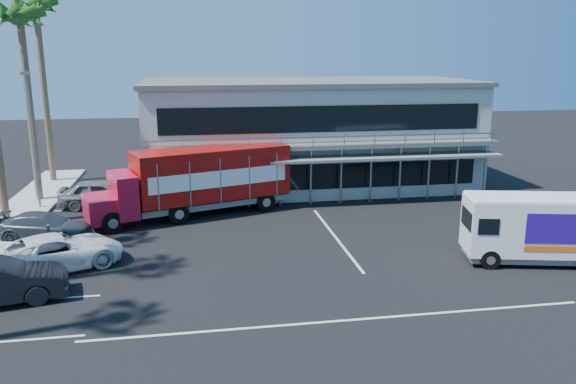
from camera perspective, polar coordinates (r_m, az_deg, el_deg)
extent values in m
plane|color=black|center=(25.63, 2.12, -6.93)|extent=(120.00, 120.00, 0.00)
cube|color=#A1A89A|center=(39.64, 2.05, 5.80)|extent=(22.00, 10.00, 7.00)
cube|color=#515454|center=(39.29, 2.10, 11.08)|extent=(22.40, 10.40, 0.30)
cube|color=#515454|center=(34.22, 3.94, 4.64)|extent=(22.00, 1.20, 0.25)
cube|color=gray|center=(33.61, 4.17, 5.33)|extent=(22.00, 0.08, 0.90)
cube|color=slate|center=(34.05, 4.03, 3.40)|extent=(22.00, 1.80, 0.15)
cube|color=black|center=(35.15, 3.66, 1.58)|extent=(20.00, 0.06, 1.60)
cube|color=black|center=(34.56, 3.76, 7.41)|extent=(20.00, 0.06, 1.60)
cylinder|color=brown|center=(37.91, -24.69, 7.22)|extent=(0.44, 0.44, 11.00)
sphere|color=#154313|center=(37.79, -25.60, 15.81)|extent=(1.10, 1.10, 1.10)
cylinder|color=brown|center=(43.27, -23.44, 8.70)|extent=(0.44, 0.44, 12.00)
sphere|color=#154313|center=(43.27, -24.27, 16.88)|extent=(1.10, 1.10, 1.10)
cylinder|color=gray|center=(36.04, -24.48, 4.53)|extent=(0.14, 0.14, 8.00)
cube|color=gray|center=(35.69, -25.13, 10.87)|extent=(0.50, 0.25, 0.18)
cube|color=#A70D28|center=(31.38, -18.48, -1.59)|extent=(2.26, 2.84, 1.32)
cube|color=#A70D28|center=(31.45, -16.39, -0.27)|extent=(1.93, 2.96, 2.31)
cube|color=black|center=(31.30, -16.48, 0.91)|extent=(0.81, 2.23, 0.77)
cube|color=#9E1209|center=(32.65, -7.77, 1.99)|extent=(9.23, 5.45, 2.87)
cube|color=slate|center=(33.04, -7.68, -0.91)|extent=(9.10, 5.06, 0.33)
cube|color=white|center=(31.40, -6.87, 1.33)|extent=(7.69, 2.64, 0.94)
cube|color=white|center=(33.95, -8.60, 2.23)|extent=(7.69, 2.64, 0.94)
cylinder|color=black|center=(30.43, -17.38, -3.03)|extent=(1.18, 0.63, 1.15)
cylinder|color=black|center=(32.73, -18.22, -1.91)|extent=(1.18, 0.63, 1.15)
cylinder|color=black|center=(31.22, -11.03, -2.21)|extent=(1.18, 0.63, 1.15)
cylinder|color=black|center=(33.47, -12.29, -1.17)|extent=(1.18, 0.63, 1.15)
cylinder|color=black|center=(33.09, -2.28, -1.03)|extent=(1.18, 0.63, 1.15)
cylinder|color=black|center=(35.22, -4.02, -0.12)|extent=(1.18, 0.63, 1.15)
cube|color=silver|center=(27.18, 23.99, -3.10)|extent=(6.51, 3.43, 2.48)
cube|color=slate|center=(27.58, 23.71, -5.83)|extent=(6.22, 3.17, 0.31)
cube|color=black|center=(26.16, 17.74, -2.57)|extent=(0.44, 1.71, 0.84)
cube|color=silver|center=(26.86, 24.26, -0.52)|extent=(6.37, 3.36, 0.07)
cube|color=#280E80|center=(26.44, 26.27, -3.40)|extent=(3.11, 0.73, 1.33)
cube|color=#280E80|center=(28.35, 24.61, -2.12)|extent=(3.11, 0.73, 1.33)
cube|color=#F2590C|center=(26.69, 26.07, -5.22)|extent=(3.11, 0.72, 0.22)
cylinder|color=black|center=(26.02, 19.84, -6.46)|extent=(0.89, 0.46, 0.85)
cylinder|color=black|center=(27.71, 18.76, -5.13)|extent=(0.89, 0.46, 0.85)
cylinder|color=black|center=(29.08, 26.53, -4.99)|extent=(0.89, 0.46, 0.85)
imported|color=white|center=(26.35, -22.37, -5.64)|extent=(6.10, 4.62, 1.54)
imported|color=#333B44|center=(30.69, -23.52, -3.22)|extent=(4.97, 2.81, 1.36)
imported|color=slate|center=(35.68, -18.41, -0.17)|extent=(5.19, 2.46, 1.71)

